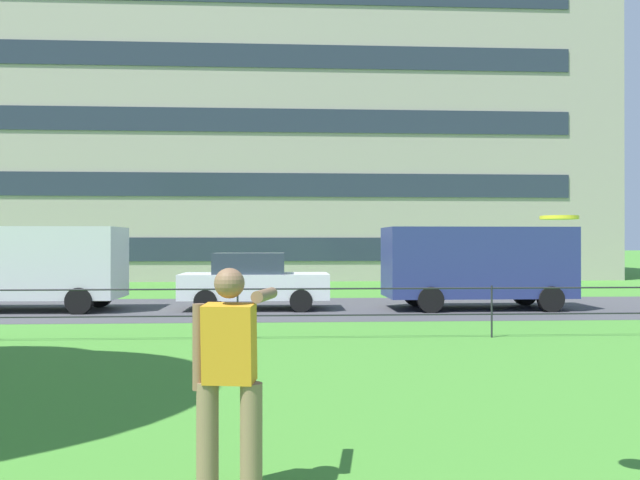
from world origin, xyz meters
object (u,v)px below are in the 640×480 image
apartment_building_background (266,107)px  car_white_far_right (253,281)px  person_thrower (230,373)px  frisbee (559,217)px  panel_van_right (26,263)px  panel_van_center (477,263)px

apartment_building_background → car_white_far_right: bearing=-89.8°
person_thrower → frisbee: 2.61m
panel_van_right → panel_van_center: 12.17m
panel_van_center → car_white_far_right: bearing=177.9°
person_thrower → panel_van_center: bearing=66.6°
person_thrower → frisbee: bearing=-4.2°
frisbee → panel_van_center: size_ratio=0.08×
frisbee → car_white_far_right: size_ratio=0.10×
panel_van_right → apartment_building_background: 20.98m
car_white_far_right → apartment_building_background: bearing=90.2°
panel_van_center → person_thrower: bearing=-113.4°
car_white_far_right → panel_van_center: panel_van_center is taller
frisbee → panel_van_right: (-8.75, 13.72, -0.74)m
person_thrower → panel_van_center: size_ratio=0.33×
frisbee → car_white_far_right: (-2.71, 13.74, -1.23)m
person_thrower → panel_van_right: size_ratio=0.33×
panel_van_center → apartment_building_background: (-6.19, 18.67, 7.95)m
frisbee → panel_van_right: panel_van_right is taller
person_thrower → frisbee: size_ratio=4.31×
panel_van_center → apartment_building_background: bearing=108.3°
panel_van_center → frisbee: bearing=-104.2°
panel_van_right → car_white_far_right: 6.06m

